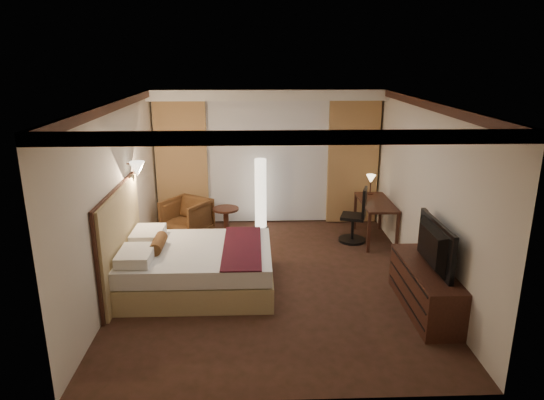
{
  "coord_description": "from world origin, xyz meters",
  "views": [
    {
      "loc": [
        -0.27,
        -6.81,
        3.32
      ],
      "look_at": [
        0.0,
        0.4,
        1.15
      ],
      "focal_mm": 32.0,
      "sensor_mm": 36.0,
      "label": 1
    }
  ],
  "objects_px": {
    "side_table": "(226,221)",
    "office_chair": "(353,215)",
    "floor_lamp": "(261,194)",
    "armchair": "(187,216)",
    "dresser": "(425,288)",
    "desk": "(375,221)",
    "bed": "(198,267)",
    "television": "(427,243)"
  },
  "relations": [
    {
      "from": "floor_lamp",
      "to": "television",
      "type": "relative_size",
      "value": 1.23
    },
    {
      "from": "floor_lamp",
      "to": "dresser",
      "type": "distance_m",
      "value": 3.95
    },
    {
      "from": "armchair",
      "to": "side_table",
      "type": "xyz_separation_m",
      "value": [
        0.75,
        -0.03,
        -0.12
      ]
    },
    {
      "from": "bed",
      "to": "office_chair",
      "type": "distance_m",
      "value": 3.18
    },
    {
      "from": "television",
      "to": "office_chair",
      "type": "bearing_deg",
      "value": 9.75
    },
    {
      "from": "bed",
      "to": "floor_lamp",
      "type": "relative_size",
      "value": 1.52
    },
    {
      "from": "side_table",
      "to": "dresser",
      "type": "bearing_deg",
      "value": -46.37
    },
    {
      "from": "office_chair",
      "to": "television",
      "type": "bearing_deg",
      "value": -61.88
    },
    {
      "from": "bed",
      "to": "armchair",
      "type": "height_order",
      "value": "armchair"
    },
    {
      "from": "desk",
      "to": "side_table",
      "type": "bearing_deg",
      "value": 172.55
    },
    {
      "from": "side_table",
      "to": "floor_lamp",
      "type": "xyz_separation_m",
      "value": [
        0.67,
        0.33,
        0.44
      ]
    },
    {
      "from": "dresser",
      "to": "armchair",
      "type": "bearing_deg",
      "value": 140.07
    },
    {
      "from": "office_chair",
      "to": "desk",
      "type": "bearing_deg",
      "value": 24.99
    },
    {
      "from": "dresser",
      "to": "bed",
      "type": "bearing_deg",
      "value": 165.83
    },
    {
      "from": "floor_lamp",
      "to": "office_chair",
      "type": "distance_m",
      "value": 1.85
    },
    {
      "from": "desk",
      "to": "office_chair",
      "type": "height_order",
      "value": "office_chair"
    },
    {
      "from": "television",
      "to": "floor_lamp",
      "type": "bearing_deg",
      "value": 32.78
    },
    {
      "from": "side_table",
      "to": "office_chair",
      "type": "height_order",
      "value": "office_chair"
    },
    {
      "from": "armchair",
      "to": "side_table",
      "type": "height_order",
      "value": "armchair"
    },
    {
      "from": "side_table",
      "to": "dresser",
      "type": "distance_m",
      "value": 4.09
    },
    {
      "from": "side_table",
      "to": "television",
      "type": "bearing_deg",
      "value": -46.68
    },
    {
      "from": "bed",
      "to": "armchair",
      "type": "bearing_deg",
      "value": 101.8
    },
    {
      "from": "floor_lamp",
      "to": "office_chair",
      "type": "xyz_separation_m",
      "value": [
        1.68,
        -0.74,
        -0.2
      ]
    },
    {
      "from": "desk",
      "to": "television",
      "type": "height_order",
      "value": "television"
    },
    {
      "from": "side_table",
      "to": "floor_lamp",
      "type": "bearing_deg",
      "value": 26.05
    },
    {
      "from": "armchair",
      "to": "dresser",
      "type": "bearing_deg",
      "value": -6.62
    },
    {
      "from": "bed",
      "to": "armchair",
      "type": "distance_m",
      "value": 2.25
    },
    {
      "from": "side_table",
      "to": "desk",
      "type": "relative_size",
      "value": 0.42
    },
    {
      "from": "armchair",
      "to": "office_chair",
      "type": "xyz_separation_m",
      "value": [
        3.1,
        -0.44,
        0.13
      ]
    },
    {
      "from": "armchair",
      "to": "dresser",
      "type": "xyz_separation_m",
      "value": [
        3.57,
        -2.99,
        -0.07
      ]
    },
    {
      "from": "side_table",
      "to": "office_chair",
      "type": "bearing_deg",
      "value": -9.96
    },
    {
      "from": "floor_lamp",
      "to": "television",
      "type": "xyz_separation_m",
      "value": [
        2.12,
        -3.28,
        0.26
      ]
    },
    {
      "from": "side_table",
      "to": "armchair",
      "type": "bearing_deg",
      "value": 177.78
    },
    {
      "from": "dresser",
      "to": "television",
      "type": "distance_m",
      "value": 0.65
    },
    {
      "from": "armchair",
      "to": "dresser",
      "type": "distance_m",
      "value": 4.65
    },
    {
      "from": "office_chair",
      "to": "dresser",
      "type": "distance_m",
      "value": 2.6
    },
    {
      "from": "bed",
      "to": "desk",
      "type": "xyz_separation_m",
      "value": [
        3.06,
        1.81,
        0.06
      ]
    },
    {
      "from": "armchair",
      "to": "television",
      "type": "distance_m",
      "value": 4.67
    },
    {
      "from": "bed",
      "to": "dresser",
      "type": "xyz_separation_m",
      "value": [
        3.11,
        -0.78,
        0.0
      ]
    },
    {
      "from": "bed",
      "to": "office_chair",
      "type": "height_order",
      "value": "office_chair"
    },
    {
      "from": "side_table",
      "to": "television",
      "type": "relative_size",
      "value": 0.47
    },
    {
      "from": "armchair",
      "to": "side_table",
      "type": "distance_m",
      "value": 0.76
    }
  ]
}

